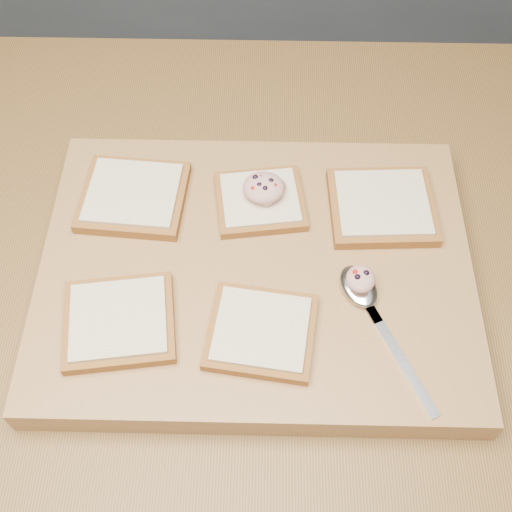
{
  "coord_description": "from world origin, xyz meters",
  "views": [
    {
      "loc": [
        -0.12,
        -0.48,
        1.59
      ],
      "look_at": [
        -0.12,
        -0.06,
        0.96
      ],
      "focal_mm": 45.0,
      "sensor_mm": 36.0,
      "label": 1
    }
  ],
  "objects": [
    {
      "name": "bread_near_center",
      "position": [
        -0.12,
        -0.16,
        0.95
      ],
      "size": [
        0.13,
        0.12,
        0.02
      ],
      "color": "brown",
      "rests_on": "cutting_board"
    },
    {
      "name": "cutting_board",
      "position": [
        -0.12,
        -0.06,
        0.92
      ],
      "size": [
        0.52,
        0.4,
        0.04
      ],
      "primitive_type": "cube",
      "color": "#A57B46",
      "rests_on": "island_counter"
    },
    {
      "name": "bread_far_left",
      "position": [
        -0.28,
        0.03,
        0.95
      ],
      "size": [
        0.14,
        0.13,
        0.02
      ],
      "color": "brown",
      "rests_on": "cutting_board"
    },
    {
      "name": "ground",
      "position": [
        0.0,
        0.0,
        0.0
      ],
      "size": [
        4.0,
        4.0,
        0.0
      ],
      "primitive_type": "plane",
      "color": "#515459",
      "rests_on": "ground"
    },
    {
      "name": "tuna_salad_dollop",
      "position": [
        -0.12,
        0.03,
        0.97
      ],
      "size": [
        0.05,
        0.05,
        0.02
      ],
      "color": "#D7988A",
      "rests_on": "bread_far_center"
    },
    {
      "name": "bread_far_right",
      "position": [
        0.03,
        0.02,
        0.95
      ],
      "size": [
        0.14,
        0.13,
        0.02
      ],
      "color": "brown",
      "rests_on": "cutting_board"
    },
    {
      "name": "spoon",
      "position": [
        0.0,
        -0.11,
        0.95
      ],
      "size": [
        0.11,
        0.19,
        0.01
      ],
      "color": "silver",
      "rests_on": "cutting_board"
    },
    {
      "name": "bread_far_center",
      "position": [
        -0.12,
        0.02,
        0.95
      ],
      "size": [
        0.12,
        0.11,
        0.02
      ],
      "color": "brown",
      "rests_on": "cutting_board"
    },
    {
      "name": "island_counter",
      "position": [
        0.0,
        0.0,
        0.45
      ],
      "size": [
        2.0,
        0.8,
        0.9
      ],
      "color": "slate",
      "rests_on": "ground"
    },
    {
      "name": "spoon_salad",
      "position": [
        -0.0,
        -0.1,
        0.96
      ],
      "size": [
        0.03,
        0.04,
        0.02
      ],
      "color": "#D7988A",
      "rests_on": "spoon"
    },
    {
      "name": "bread_near_left",
      "position": [
        -0.28,
        -0.15,
        0.95
      ],
      "size": [
        0.14,
        0.13,
        0.02
      ],
      "color": "brown",
      "rests_on": "cutting_board"
    }
  ]
}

